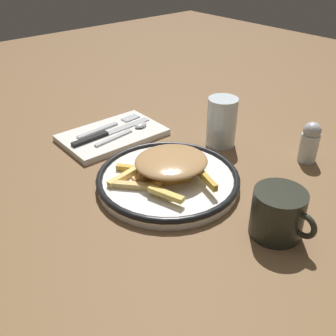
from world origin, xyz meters
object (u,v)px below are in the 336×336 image
Objects in this scene: napkin at (113,135)px; knife at (105,134)px; plate at (168,179)px; fries_heap at (167,164)px; coffee_mug at (278,213)px; salt_shaker at (310,142)px; fork at (110,126)px; water_glass at (222,122)px; spoon at (130,130)px.

napkin is 0.02m from knife.
plate is 1.37× the size of fries_heap.
napkin is at bearing 91.58° from knife.
salt_shaker is (-0.10, 0.24, 0.00)m from coffee_mug.
fries_heap is 0.23m from knife.
fork is 0.27m from water_glass.
spoon is at bearing 176.66° from coffee_mug.
spoon is at bearing 162.87° from fries_heap.
fries_heap is 1.82× the size of coffee_mug.
water_glass is at bearing 102.04° from fries_heap.
fries_heap is 0.86× the size of napkin.
water_glass is 0.19m from salt_shaker.
salt_shaker is (0.36, 0.25, 0.04)m from napkin.
napkin is at bearing -22.92° from fork.
water_glass is at bearing 35.86° from fork.
salt_shaker is at bearing 33.15° from spoon.
napkin is 0.45m from coffee_mug.
spoon is at bearing 55.08° from napkin.
salt_shaker is (0.35, 0.27, 0.03)m from knife.
water_glass reaches higher than plate.
water_glass is (-0.05, 0.20, 0.04)m from plate.
salt_shaker reaches higher than spoon.
plate is at bearing -7.45° from napkin.
coffee_mug is at bearing 9.63° from fries_heap.
spoon is 1.39× the size of water_glass.
fork is at bearing 179.72° from coffee_mug.
fork is 1.62× the size of coffee_mug.
fries_heap is 2.26× the size of salt_shaker.
salt_shaker is (0.17, 0.08, -0.01)m from water_glass.
spoon is at bearing 162.69° from plate.
spoon is (-0.21, 0.07, 0.00)m from plate.
napkin is 2.62× the size of salt_shaker.
coffee_mug is (0.45, 0.01, 0.03)m from napkin.
knife is 0.45m from salt_shaker.
fries_heap is at bearing -2.28° from knife.
napkin is (-0.23, 0.03, -0.04)m from fries_heap.
knife is 2.40× the size of salt_shaker.
napkin is 0.44m from salt_shaker.
coffee_mug is (0.45, 0.03, 0.02)m from knife.
fork is 1.16× the size of spoon.
salt_shaker is at bearing 111.61° from coffee_mug.
plate is 0.22m from coffee_mug.
salt_shaker reaches higher than coffee_mug.
coffee_mug is 1.24× the size of salt_shaker.
fries_heap is 0.94× the size of knife.
coffee_mug is (0.22, 0.04, -0.00)m from fries_heap.
salt_shaker is at bearing 37.26° from knife.
fork is at bearing 157.08° from napkin.
knife reaches higher than napkin.
knife is 1.92× the size of water_glass.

